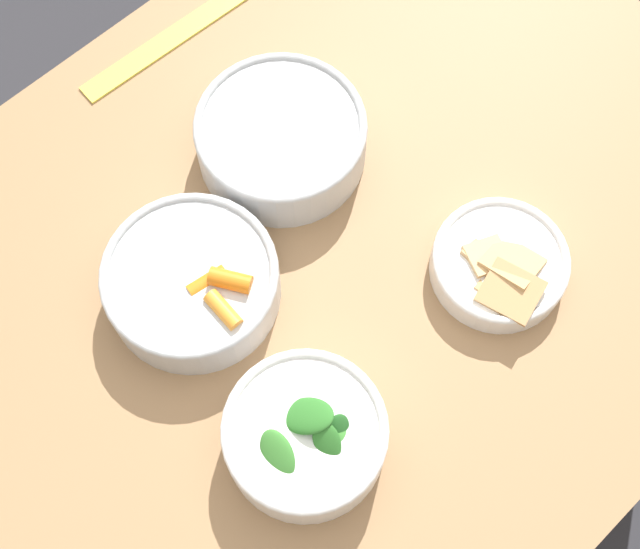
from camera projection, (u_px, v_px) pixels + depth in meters
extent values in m
plane|color=#2D2D33|center=(323.00, 412.00, 1.67)|extent=(10.00, 10.00, 0.00)
cube|color=#99724C|center=(325.00, 261.00, 1.00)|extent=(1.06, 0.82, 0.03)
cube|color=olive|center=(384.00, 42.00, 1.56)|extent=(0.06, 0.06, 0.71)
cylinder|color=silver|center=(192.00, 283.00, 0.95)|extent=(0.19, 0.19, 0.05)
torus|color=silver|center=(189.00, 274.00, 0.92)|extent=(0.19, 0.19, 0.01)
cylinder|color=orange|center=(208.00, 283.00, 0.93)|extent=(0.05, 0.03, 0.02)
cylinder|color=orange|center=(199.00, 247.00, 0.95)|extent=(0.06, 0.05, 0.02)
cylinder|color=orange|center=(173.00, 265.00, 0.94)|extent=(0.04, 0.06, 0.02)
cylinder|color=orange|center=(230.00, 280.00, 0.91)|extent=(0.04, 0.05, 0.02)
cylinder|color=orange|center=(223.00, 310.00, 0.90)|extent=(0.02, 0.04, 0.02)
cylinder|color=white|center=(305.00, 436.00, 0.88)|extent=(0.16, 0.16, 0.06)
torus|color=white|center=(305.00, 430.00, 0.85)|extent=(0.16, 0.16, 0.01)
ellipsoid|color=#4C933D|center=(253.00, 422.00, 0.87)|extent=(0.06, 0.05, 0.02)
ellipsoid|color=#3D8433|center=(278.00, 454.00, 0.84)|extent=(0.05, 0.06, 0.04)
ellipsoid|color=#2D7028|center=(307.00, 416.00, 0.85)|extent=(0.06, 0.07, 0.04)
ellipsoid|color=#235B23|center=(336.00, 432.00, 0.85)|extent=(0.05, 0.04, 0.04)
ellipsoid|color=#3D8433|center=(356.00, 434.00, 0.86)|extent=(0.06, 0.05, 0.04)
ellipsoid|color=#2D7028|center=(327.00, 441.00, 0.84)|extent=(0.04, 0.05, 0.04)
cylinder|color=silver|center=(281.00, 140.00, 1.01)|extent=(0.19, 0.19, 0.06)
torus|color=silver|center=(280.00, 126.00, 0.98)|extent=(0.19, 0.19, 0.01)
cylinder|color=#936042|center=(282.00, 144.00, 1.02)|extent=(0.18, 0.18, 0.03)
ellipsoid|color=#A36B4C|center=(322.00, 119.00, 1.00)|extent=(0.01, 0.01, 0.01)
ellipsoid|color=#8E5B3D|center=(251.00, 115.00, 1.00)|extent=(0.01, 0.01, 0.01)
ellipsoid|color=#AD7551|center=(302.00, 161.00, 0.98)|extent=(0.01, 0.01, 0.01)
ellipsoid|color=#AD7551|center=(226.00, 131.00, 1.00)|extent=(0.01, 0.01, 0.01)
ellipsoid|color=#8E5B3D|center=(347.00, 147.00, 0.99)|extent=(0.01, 0.01, 0.01)
ellipsoid|color=#8E5B3D|center=(294.00, 74.00, 1.02)|extent=(0.01, 0.01, 0.01)
ellipsoid|color=#8E5B3D|center=(299.00, 191.00, 0.97)|extent=(0.01, 0.01, 0.01)
ellipsoid|color=#8E5B3D|center=(344.00, 114.00, 1.00)|extent=(0.01, 0.01, 0.01)
cylinder|color=beige|center=(281.00, 82.00, 1.02)|extent=(0.03, 0.03, 0.01)
cylinder|color=tan|center=(310.00, 172.00, 0.98)|extent=(0.03, 0.03, 0.01)
cylinder|color=beige|center=(331.00, 105.00, 1.01)|extent=(0.03, 0.03, 0.01)
cylinder|color=beige|center=(227.00, 113.00, 1.00)|extent=(0.03, 0.03, 0.01)
cylinder|color=white|center=(499.00, 265.00, 0.97)|extent=(0.15, 0.15, 0.03)
torus|color=white|center=(501.00, 259.00, 0.95)|extent=(0.15, 0.15, 0.01)
cube|color=tan|center=(489.00, 255.00, 0.96)|extent=(0.07, 0.07, 0.02)
cube|color=tan|center=(498.00, 286.00, 0.95)|extent=(0.05, 0.04, 0.02)
cube|color=tan|center=(493.00, 257.00, 0.96)|extent=(0.05, 0.05, 0.02)
cube|color=tan|center=(487.00, 256.00, 0.95)|extent=(0.06, 0.05, 0.01)
cube|color=tan|center=(512.00, 262.00, 0.95)|extent=(0.06, 0.06, 0.02)
cube|color=tan|center=(511.00, 291.00, 0.93)|extent=(0.07, 0.07, 0.01)
cube|color=#EADB4C|center=(181.00, 32.00, 1.10)|extent=(0.29, 0.04, 0.00)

